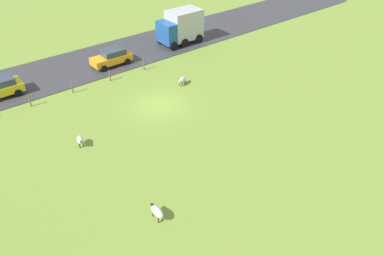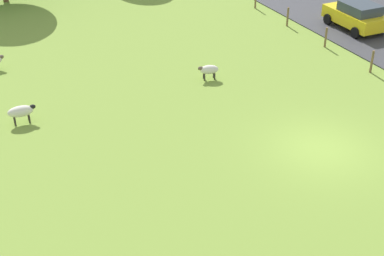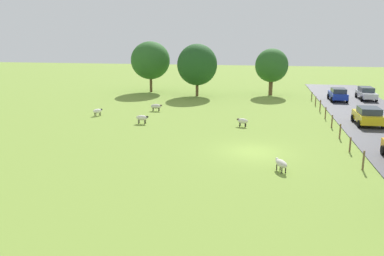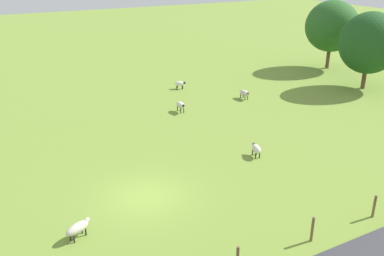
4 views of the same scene
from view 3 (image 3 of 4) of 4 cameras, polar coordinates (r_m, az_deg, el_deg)
name	(u,v)px [view 3 (image 3 of 4)]	position (r m, az deg, el deg)	size (l,w,h in m)	color
ground_plane	(253,152)	(27.75, 8.84, -3.44)	(160.00, 160.00, 0.00)	olive
sheep_0	(281,164)	(24.03, 12.85, -5.06)	(0.91, 1.27, 0.72)	beige
sheep_1	(243,121)	(35.08, 7.37, 1.01)	(1.08, 0.68, 0.74)	silver
sheep_2	(142,118)	(36.20, -7.29, 1.47)	(1.20, 0.51, 0.79)	silver
sheep_3	(98,111)	(40.61, -13.58, 2.42)	(0.94, 0.99, 0.71)	white
sheep_4	(156,106)	(42.13, -5.24, 3.15)	(1.26, 0.50, 0.76)	beige
tree_0	(272,66)	(54.01, 11.52, 8.90)	(4.38, 4.38, 6.22)	brown
tree_1	(197,65)	(52.13, 0.76, 9.20)	(5.26, 5.26, 6.85)	brown
tree_2	(150,60)	(56.27, -6.07, 9.76)	(5.48, 5.48, 7.10)	brown
fence_post_0	(363,160)	(25.78, 23.68, -4.35)	(0.12, 0.12, 1.21)	brown
fence_post_1	(350,145)	(29.32, 22.02, -2.28)	(0.12, 0.12, 1.07)	brown
fence_post_2	(340,131)	(32.88, 20.74, -0.45)	(0.12, 0.12, 1.17)	brown
fence_post_3	(332,121)	(36.50, 19.71, 0.92)	(0.12, 0.12, 1.13)	brown
fence_post_4	(326,113)	(40.13, 18.86, 2.08)	(0.12, 0.12, 1.16)	brown
fence_post_5	(320,106)	(43.78, 18.16, 3.10)	(0.12, 0.12, 1.27)	brown
fence_post_6	(316,101)	(47.47, 17.55, 3.77)	(0.12, 0.12, 1.06)	brown
fence_post_7	(312,96)	(51.16, 17.04, 4.45)	(0.12, 0.12, 1.03)	brown
car_1	(338,94)	(51.46, 20.48, 4.64)	(2.00, 3.96, 1.56)	#1933B2
car_2	(368,116)	(38.53, 24.24, 1.66)	(2.17, 3.95, 1.63)	yellow
car_3	(366,93)	(53.89, 24.03, 4.67)	(1.94, 4.42, 1.53)	silver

